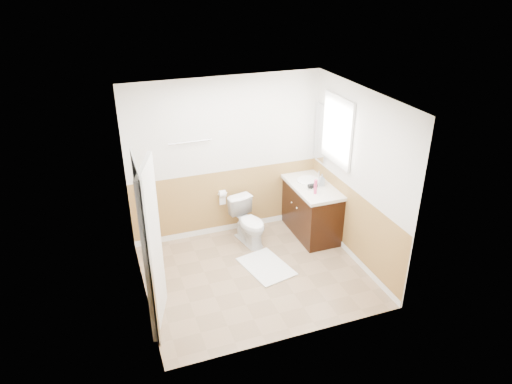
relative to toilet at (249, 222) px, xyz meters
name	(u,v)px	position (x,y,z in m)	size (l,w,h in m)	color
floor	(255,274)	(-0.20, -0.84, -0.35)	(3.00, 3.00, 0.00)	#8C7051
ceiling	(255,98)	(-0.20, -0.84, 2.15)	(3.00, 3.00, 0.00)	white
wall_back	(226,158)	(-0.20, 0.46, 0.90)	(3.00, 3.00, 0.00)	silver
wall_front	(297,246)	(-0.20, -2.14, 0.90)	(3.00, 3.00, 0.00)	silver
wall_left	(136,214)	(-1.70, -0.84, 0.90)	(3.00, 3.00, 0.00)	silver
wall_right	(357,178)	(1.30, -0.84, 0.90)	(3.00, 3.00, 0.00)	silver
wainscot_back	(228,202)	(-0.20, 0.45, 0.15)	(3.00, 3.00, 0.00)	#A07A40
wainscot_front	(294,302)	(-0.20, -2.13, 0.15)	(3.00, 3.00, 0.00)	#A07A40
wainscot_left	(144,266)	(-1.69, -0.84, 0.15)	(2.60, 2.60, 0.00)	#A07A40
wainscot_right	(352,225)	(1.29, -0.84, 0.15)	(2.60, 2.60, 0.00)	#A07A40
toilet	(249,222)	(0.00, 0.00, 0.00)	(0.39, 0.68, 0.69)	white
bath_mat	(266,267)	(0.00, -0.74, -0.34)	(0.55, 0.80, 0.02)	silver
vanity_cabinet	(311,211)	(1.01, -0.08, 0.05)	(0.55, 1.10, 0.80)	black
vanity_knob_left	(297,208)	(0.71, -0.18, 0.20)	(0.03, 0.03, 0.03)	silver
vanity_knob_right	(292,202)	(0.71, 0.02, 0.20)	(0.03, 0.03, 0.03)	silver
countertop	(312,186)	(1.00, -0.08, 0.48)	(0.60, 1.15, 0.05)	white
sink_basin	(309,180)	(1.01, 0.07, 0.51)	(0.36, 0.36, 0.02)	white
faucet	(319,175)	(1.19, 0.07, 0.57)	(0.02, 0.02, 0.14)	silver
lotion_bottle	(315,187)	(0.91, -0.36, 0.61)	(0.05, 0.05, 0.22)	#C83364
soap_dispenser	(322,180)	(1.13, -0.14, 0.59)	(0.08, 0.08, 0.18)	gray
hair_dryer_body	(313,186)	(0.96, -0.18, 0.54)	(0.07, 0.07, 0.14)	black
hair_dryer_handle	(311,188)	(0.93, -0.19, 0.51)	(0.03, 0.03, 0.07)	black
mirror_panel	(321,133)	(1.28, 0.26, 1.20)	(0.02, 0.35, 0.90)	silver
window_frame	(337,131)	(1.27, -0.25, 1.40)	(0.04, 0.80, 1.00)	white
window_glass	(338,130)	(1.29, -0.25, 1.40)	(0.01, 0.70, 0.90)	white
door	(153,248)	(-1.60, -1.29, 0.67)	(0.05, 0.80, 2.04)	white
door_frame	(146,249)	(-1.68, -1.29, 0.68)	(0.02, 0.92, 2.10)	white
door_knob	(154,238)	(-1.54, -0.96, 0.60)	(0.06, 0.06, 0.06)	silver
towel_bar	(190,142)	(-0.75, 0.41, 1.25)	(0.02, 0.02, 0.62)	silver
tp_holder_bar	(222,194)	(-0.30, 0.39, 0.35)	(0.02, 0.02, 0.14)	silver
tp_roll	(222,194)	(-0.30, 0.39, 0.35)	(0.11, 0.11, 0.10)	white
tp_sheet	(223,200)	(-0.30, 0.39, 0.24)	(0.10, 0.01, 0.16)	white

